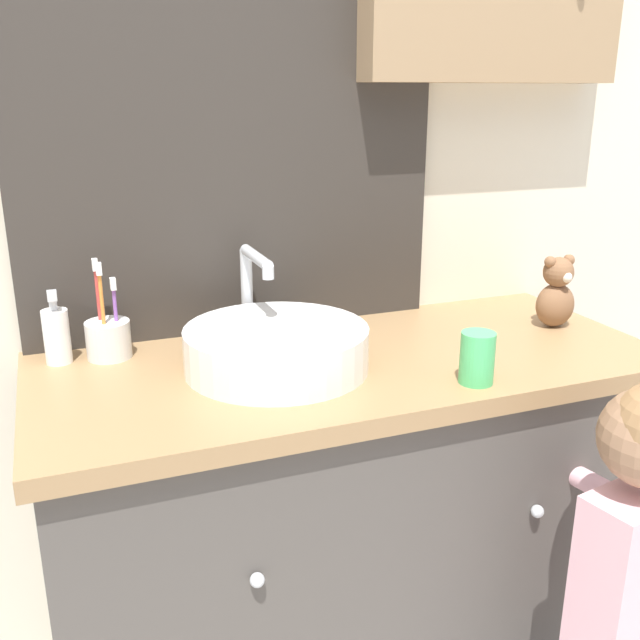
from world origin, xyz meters
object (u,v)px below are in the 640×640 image
at_px(soap_dispenser, 57,335).
at_px(drinking_cup, 477,358).
at_px(child_figure, 626,584).
at_px(teddy_bear, 556,293).
at_px(toothbrush_holder, 108,337).
at_px(sink_basin, 276,346).

xyz_separation_m(soap_dispenser, drinking_cup, (0.67, -0.36, -0.01)).
xyz_separation_m(child_figure, teddy_bear, (0.15, 0.43, 0.38)).
xyz_separation_m(child_figure, drinking_cup, (-0.18, 0.22, 0.35)).
distance_m(toothbrush_holder, teddy_bear, 0.93).
bearing_deg(toothbrush_holder, child_figure, -37.39).
distance_m(sink_basin, soap_dispenser, 0.41).
bearing_deg(child_figure, soap_dispenser, 145.42).
xyz_separation_m(teddy_bear, drinking_cup, (-0.33, -0.21, -0.03)).
distance_m(soap_dispenser, child_figure, 1.09).
distance_m(toothbrush_holder, soap_dispenser, 0.09).
xyz_separation_m(toothbrush_holder, soap_dispenser, (-0.09, 0.01, 0.01)).
distance_m(child_figure, drinking_cup, 0.45).
height_order(toothbrush_holder, teddy_bear, toothbrush_holder).
bearing_deg(teddy_bear, drinking_cup, -147.77).
bearing_deg(soap_dispenser, drinking_cup, -28.43).
xyz_separation_m(toothbrush_holder, teddy_bear, (0.91, -0.15, 0.03)).
xyz_separation_m(sink_basin, soap_dispenser, (-0.37, 0.17, 0.01)).
xyz_separation_m(sink_basin, toothbrush_holder, (-0.28, 0.17, -0.00)).
distance_m(soap_dispenser, teddy_bear, 1.02).
bearing_deg(child_figure, sink_basin, 139.33).
height_order(toothbrush_holder, child_figure, toothbrush_holder).
distance_m(sink_basin, teddy_bear, 0.63).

